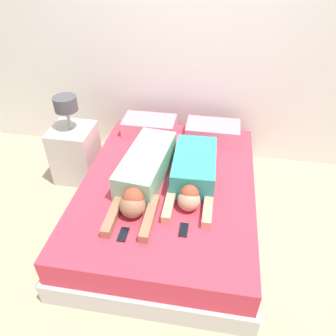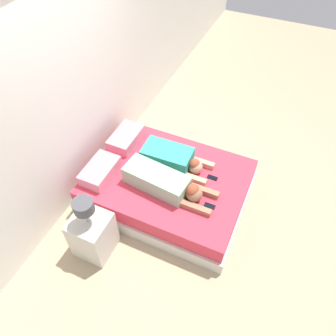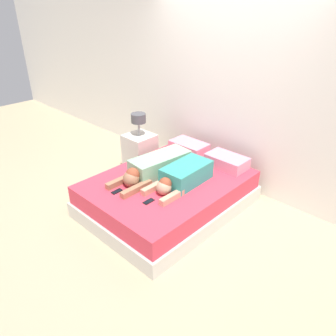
{
  "view_description": "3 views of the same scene",
  "coord_description": "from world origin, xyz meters",
  "px_view_note": "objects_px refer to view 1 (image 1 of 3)",
  "views": [
    {
      "loc": [
        0.35,
        -2.1,
        2.21
      ],
      "look_at": [
        0.0,
        0.0,
        0.57
      ],
      "focal_mm": 35.0,
      "sensor_mm": 36.0,
      "label": 1
    },
    {
      "loc": [
        -2.41,
        -1.09,
        3.54
      ],
      "look_at": [
        0.0,
        0.0,
        0.57
      ],
      "focal_mm": 35.0,
      "sensor_mm": 36.0,
      "label": 2
    },
    {
      "loc": [
        2.43,
        -2.53,
        2.43
      ],
      "look_at": [
        0.0,
        0.0,
        0.57
      ],
      "focal_mm": 35.0,
      "sensor_mm": 36.0,
      "label": 3
    }
  ],
  "objects_px": {
    "bed": "(168,201)",
    "cell_phone_right": "(184,230)",
    "pillow_head_right": "(213,131)",
    "cell_phone_left": "(123,234)",
    "pillow_head_left": "(149,126)",
    "nightstand": "(75,150)",
    "person_left": "(144,173)",
    "person_right": "(193,173)"
  },
  "relations": [
    {
      "from": "pillow_head_right",
      "to": "nightstand",
      "type": "xyz_separation_m",
      "value": [
        -1.36,
        -0.32,
        -0.18
      ]
    },
    {
      "from": "nightstand",
      "to": "cell_phone_right",
      "type": "bearing_deg",
      "value": -38.16
    },
    {
      "from": "cell_phone_left",
      "to": "nightstand",
      "type": "bearing_deg",
      "value": 127.12
    },
    {
      "from": "cell_phone_right",
      "to": "bed",
      "type": "bearing_deg",
      "value": 111.24
    },
    {
      "from": "pillow_head_right",
      "to": "nightstand",
      "type": "distance_m",
      "value": 1.41
    },
    {
      "from": "nightstand",
      "to": "bed",
      "type": "bearing_deg",
      "value": -23.81
    },
    {
      "from": "bed",
      "to": "pillow_head_left",
      "type": "xyz_separation_m",
      "value": [
        -0.33,
        0.78,
        0.29
      ]
    },
    {
      "from": "pillow_head_left",
      "to": "nightstand",
      "type": "distance_m",
      "value": 0.8
    },
    {
      "from": "cell_phone_right",
      "to": "cell_phone_left",
      "type": "bearing_deg",
      "value": -164.88
    },
    {
      "from": "pillow_head_right",
      "to": "person_right",
      "type": "distance_m",
      "value": 0.76
    },
    {
      "from": "person_right",
      "to": "cell_phone_left",
      "type": "distance_m",
      "value": 0.79
    },
    {
      "from": "pillow_head_left",
      "to": "nightstand",
      "type": "xyz_separation_m",
      "value": [
        -0.71,
        -0.32,
        -0.18
      ]
    },
    {
      "from": "pillow_head_left",
      "to": "cell_phone_right",
      "type": "height_order",
      "value": "pillow_head_left"
    },
    {
      "from": "nightstand",
      "to": "cell_phone_left",
      "type": "bearing_deg",
      "value": -52.88
    },
    {
      "from": "person_left",
      "to": "nightstand",
      "type": "bearing_deg",
      "value": 149.14
    },
    {
      "from": "cell_phone_left",
      "to": "cell_phone_right",
      "type": "bearing_deg",
      "value": 15.12
    },
    {
      "from": "pillow_head_right",
      "to": "cell_phone_left",
      "type": "relative_size",
      "value": 4.05
    },
    {
      "from": "person_left",
      "to": "nightstand",
      "type": "relative_size",
      "value": 1.26
    },
    {
      "from": "person_left",
      "to": "nightstand",
      "type": "distance_m",
      "value": 1.0
    },
    {
      "from": "pillow_head_right",
      "to": "person_right",
      "type": "bearing_deg",
      "value": -98.92
    },
    {
      "from": "bed",
      "to": "person_right",
      "type": "xyz_separation_m",
      "value": [
        0.21,
        0.03,
        0.32
      ]
    },
    {
      "from": "pillow_head_right",
      "to": "person_left",
      "type": "bearing_deg",
      "value": -122.4
    },
    {
      "from": "pillow_head_left",
      "to": "person_right",
      "type": "relative_size",
      "value": 0.59
    },
    {
      "from": "bed",
      "to": "cell_phone_left",
      "type": "xyz_separation_m",
      "value": [
        -0.22,
        -0.63,
        0.22
      ]
    },
    {
      "from": "pillow_head_right",
      "to": "nightstand",
      "type": "height_order",
      "value": "nightstand"
    },
    {
      "from": "cell_phone_right",
      "to": "nightstand",
      "type": "relative_size",
      "value": 0.14
    },
    {
      "from": "bed",
      "to": "cell_phone_right",
      "type": "relative_size",
      "value": 15.16
    },
    {
      "from": "cell_phone_left",
      "to": "cell_phone_right",
      "type": "relative_size",
      "value": 1.0
    },
    {
      "from": "cell_phone_right",
      "to": "nightstand",
      "type": "height_order",
      "value": "nightstand"
    },
    {
      "from": "pillow_head_right",
      "to": "pillow_head_left",
      "type": "bearing_deg",
      "value": 180.0
    },
    {
      "from": "cell_phone_left",
      "to": "nightstand",
      "type": "height_order",
      "value": "nightstand"
    },
    {
      "from": "bed",
      "to": "cell_phone_right",
      "type": "bearing_deg",
      "value": -68.76
    },
    {
      "from": "pillow_head_right",
      "to": "person_left",
      "type": "relative_size",
      "value": 0.46
    },
    {
      "from": "person_right",
      "to": "cell_phone_right",
      "type": "distance_m",
      "value": 0.55
    },
    {
      "from": "pillow_head_right",
      "to": "person_right",
      "type": "relative_size",
      "value": 0.59
    },
    {
      "from": "person_left",
      "to": "cell_phone_left",
      "type": "relative_size",
      "value": 8.8
    },
    {
      "from": "pillow_head_right",
      "to": "person_right",
      "type": "height_order",
      "value": "person_right"
    },
    {
      "from": "pillow_head_left",
      "to": "nightstand",
      "type": "bearing_deg",
      "value": -155.89
    },
    {
      "from": "pillow_head_left",
      "to": "bed",
      "type": "bearing_deg",
      "value": -67.21
    },
    {
      "from": "bed",
      "to": "pillow_head_right",
      "type": "bearing_deg",
      "value": 67.21
    },
    {
      "from": "nightstand",
      "to": "pillow_head_right",
      "type": "bearing_deg",
      "value": 13.14
    },
    {
      "from": "pillow_head_left",
      "to": "nightstand",
      "type": "height_order",
      "value": "nightstand"
    }
  ]
}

